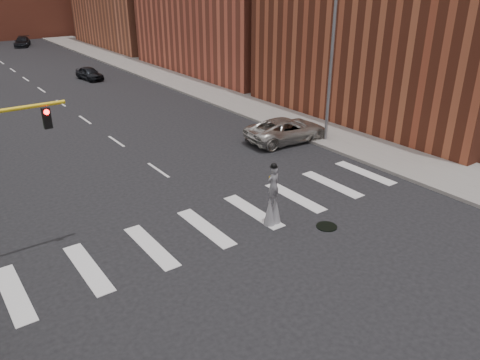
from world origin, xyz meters
The scene contains 8 objects.
ground_plane centered at (0.00, 0.00, 0.00)m, with size 160.00×160.00×0.00m, color black.
sidewalk_right centered at (12.50, 25.00, 0.09)m, with size 5.00×90.00×0.18m, color slate.
manhole centered at (3.00, -2.00, 0.02)m, with size 0.90×0.90×0.04m, color black.
streetlight centered at (10.90, 6.00, 4.90)m, with size 2.05×0.20×9.00m.
stilt_performer centered at (1.30, -0.36, 1.09)m, with size 0.84×0.53×2.85m.
suv_crossing centered at (9.00, 7.52, 0.77)m, with size 2.56×5.55×1.54m, color #B6B4AC.
car_near centered at (5.30, 33.82, 0.65)m, with size 1.52×3.79×1.29m, color black.
car_far centered at (5.41, 62.89, 0.68)m, with size 1.90×4.67×1.35m, color black.
Camera 1 is at (-10.35, -14.08, 10.04)m, focal length 35.00 mm.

